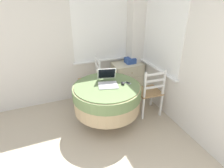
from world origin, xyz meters
TOP-DOWN VIEW (x-y plane):
  - corner_room_shell at (1.24, 1.98)m, footprint 4.37×4.97m
  - round_dining_table at (1.00, 2.05)m, footprint 1.09×1.09m
  - laptop at (1.03, 2.10)m, footprint 0.38×0.43m
  - computer_mouse at (1.25, 1.99)m, footprint 0.05×0.08m
  - cell_phone at (1.34, 2.00)m, footprint 0.09×0.12m
  - dining_chair_near_back_window at (0.98, 2.86)m, footprint 0.45×0.45m
  - dining_chair_near_right_window at (1.81, 2.05)m, footprint 0.43×0.43m
  - corner_cabinet at (1.77, 2.88)m, footprint 0.62×0.42m
  - storage_box at (1.83, 2.88)m, footprint 0.20×0.19m

SIDE VIEW (x-z plane):
  - corner_cabinet at x=1.77m, z-range 0.00..0.70m
  - dining_chair_near_back_window at x=0.98m, z-range -0.01..0.90m
  - dining_chair_near_right_window at x=1.81m, z-range -0.01..0.90m
  - round_dining_table at x=1.00m, z-range 0.18..0.92m
  - cell_phone at x=1.34m, z-range 0.74..0.75m
  - storage_box at x=1.83m, z-range 0.70..0.81m
  - computer_mouse at x=1.25m, z-range 0.74..0.78m
  - laptop at x=1.03m, z-range 0.67..0.91m
  - corner_room_shell at x=1.24m, z-range 0.00..2.55m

